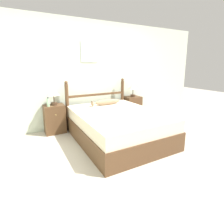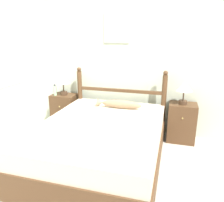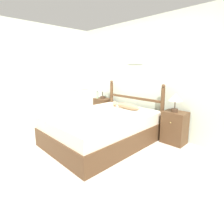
{
  "view_description": "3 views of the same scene",
  "coord_description": "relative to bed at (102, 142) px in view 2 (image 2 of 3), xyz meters",
  "views": [
    {
      "loc": [
        -1.84,
        -2.38,
        1.52
      ],
      "look_at": [
        -0.04,
        0.93,
        0.71
      ],
      "focal_mm": 28.0,
      "sensor_mm": 36.0,
      "label": 1
    },
    {
      "loc": [
        0.73,
        -1.99,
        1.66
      ],
      "look_at": [
        -0.1,
        0.93,
        0.76
      ],
      "focal_mm": 35.0,
      "sensor_mm": 36.0,
      "label": 2
    },
    {
      "loc": [
        2.36,
        -1.68,
        1.48
      ],
      "look_at": [
        -0.23,
        0.9,
        0.77
      ],
      "focal_mm": 28.0,
      "sensor_mm": 36.0,
      "label": 3
    }
  ],
  "objects": [
    {
      "name": "ground_plane",
      "position": [
        0.14,
        -0.54,
        -0.28
      ],
      "size": [
        16.0,
        16.0,
        0.0
      ],
      "primitive_type": "plane",
      "color": "#B7AD9E"
    },
    {
      "name": "wall_back",
      "position": [
        0.14,
        1.19,
        0.99
      ],
      "size": [
        6.4,
        0.08,
        2.55
      ],
      "color": "beige",
      "rests_on": "ground_plane"
    },
    {
      "name": "bed",
      "position": [
        0.0,
        0.0,
        0.0
      ],
      "size": [
        1.57,
        2.07,
        0.58
      ],
      "color": "#4C331E",
      "rests_on": "ground_plane"
    },
    {
      "name": "headboard",
      "position": [
        0.0,
        1.0,
        0.33
      ],
      "size": [
        1.57,
        0.08,
        1.15
      ],
      "color": "#4C331E",
      "rests_on": "ground_plane"
    },
    {
      "name": "nightstand_left",
      "position": [
        -1.05,
        0.95,
        0.03
      ],
      "size": [
        0.44,
        0.37,
        0.64
      ],
      "color": "#4C331E",
      "rests_on": "ground_plane"
    },
    {
      "name": "nightstand_right",
      "position": [
        1.05,
        0.95,
        0.03
      ],
      "size": [
        0.44,
        0.37,
        0.64
      ],
      "color": "#4C331E",
      "rests_on": "ground_plane"
    },
    {
      "name": "table_lamp_left",
      "position": [
        -1.04,
        0.94,
        0.61
      ],
      "size": [
        0.26,
        0.26,
        0.36
      ],
      "color": "#422D1E",
      "rests_on": "nightstand_left"
    },
    {
      "name": "table_lamp_right",
      "position": [
        1.04,
        0.93,
        0.61
      ],
      "size": [
        0.26,
        0.26,
        0.36
      ],
      "color": "#422D1E",
      "rests_on": "nightstand_right"
    },
    {
      "name": "bottle",
      "position": [
        -1.17,
        0.86,
        0.44
      ],
      "size": [
        0.06,
        0.06,
        0.21
      ],
      "color": "#99C699",
      "rests_on": "nightstand_left"
    },
    {
      "name": "fish_pillow",
      "position": [
        0.07,
        0.63,
        0.36
      ],
      "size": [
        0.71,
        0.12,
        0.14
      ],
      "color": "#997A5B",
      "rests_on": "bed"
    }
  ]
}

